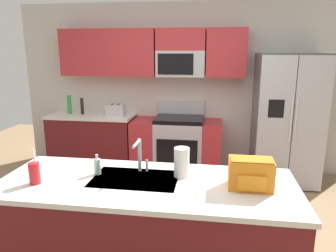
{
  "coord_description": "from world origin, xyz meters",
  "views": [
    {
      "loc": [
        0.52,
        -2.88,
        1.9
      ],
      "look_at": [
        0.0,
        0.6,
        1.05
      ],
      "focal_mm": 34.0,
      "sensor_mm": 36.0,
      "label": 1
    }
  ],
  "objects_px": {
    "refrigerator": "(287,120)",
    "range_oven": "(177,146)",
    "soap_dispenser": "(97,166)",
    "backpack": "(251,173)",
    "bottle_green": "(69,105)",
    "paper_towel_roll": "(182,162)",
    "drink_cup_red": "(35,173)",
    "pepper_mill": "(82,106)",
    "toaster": "(116,110)",
    "sink_faucet": "(139,153)"
  },
  "relations": [
    {
      "from": "range_oven",
      "to": "bottle_green",
      "type": "height_order",
      "value": "bottle_green"
    },
    {
      "from": "range_oven",
      "to": "soap_dispenser",
      "type": "distance_m",
      "value": 2.43
    },
    {
      "from": "toaster",
      "to": "sink_faucet",
      "type": "distance_m",
      "value": 2.37
    },
    {
      "from": "drink_cup_red",
      "to": "pepper_mill",
      "type": "bearing_deg",
      "value": 105.62
    },
    {
      "from": "bottle_green",
      "to": "backpack",
      "type": "bearing_deg",
      "value": -43.58
    },
    {
      "from": "drink_cup_red",
      "to": "refrigerator",
      "type": "bearing_deg",
      "value": 46.84
    },
    {
      "from": "refrigerator",
      "to": "range_oven",
      "type": "bearing_deg",
      "value": 177.4
    },
    {
      "from": "sink_faucet",
      "to": "toaster",
      "type": "bearing_deg",
      "value": 112.36
    },
    {
      "from": "paper_towel_roll",
      "to": "refrigerator",
      "type": "bearing_deg",
      "value": 60.2
    },
    {
      "from": "bottle_green",
      "to": "soap_dispenser",
      "type": "height_order",
      "value": "bottle_green"
    },
    {
      "from": "toaster",
      "to": "soap_dispenser",
      "type": "bearing_deg",
      "value": -76.07
    },
    {
      "from": "refrigerator",
      "to": "soap_dispenser",
      "type": "bearing_deg",
      "value": -130.8
    },
    {
      "from": "range_oven",
      "to": "pepper_mill",
      "type": "bearing_deg",
      "value": -179.9
    },
    {
      "from": "backpack",
      "to": "sink_faucet",
      "type": "bearing_deg",
      "value": 168.05
    },
    {
      "from": "range_oven",
      "to": "refrigerator",
      "type": "bearing_deg",
      "value": -2.6
    },
    {
      "from": "pepper_mill",
      "to": "soap_dispenser",
      "type": "bearing_deg",
      "value": -64.23
    },
    {
      "from": "drink_cup_red",
      "to": "backpack",
      "type": "distance_m",
      "value": 1.63
    },
    {
      "from": "range_oven",
      "to": "pepper_mill",
      "type": "xyz_separation_m",
      "value": [
        -1.5,
        -0.0,
        0.58
      ]
    },
    {
      "from": "paper_towel_roll",
      "to": "bottle_green",
      "type": "bearing_deg",
      "value": 131.62
    },
    {
      "from": "range_oven",
      "to": "toaster",
      "type": "height_order",
      "value": "range_oven"
    },
    {
      "from": "soap_dispenser",
      "to": "backpack",
      "type": "relative_size",
      "value": 0.53
    },
    {
      "from": "soap_dispenser",
      "to": "pepper_mill",
      "type": "bearing_deg",
      "value": 115.77
    },
    {
      "from": "toaster",
      "to": "sink_faucet",
      "type": "height_order",
      "value": "sink_faucet"
    },
    {
      "from": "refrigerator",
      "to": "drink_cup_red",
      "type": "relative_size",
      "value": 6.46
    },
    {
      "from": "refrigerator",
      "to": "backpack",
      "type": "height_order",
      "value": "refrigerator"
    },
    {
      "from": "soap_dispenser",
      "to": "backpack",
      "type": "xyz_separation_m",
      "value": [
        1.22,
        -0.09,
        0.05
      ]
    },
    {
      "from": "refrigerator",
      "to": "backpack",
      "type": "bearing_deg",
      "value": -107.45
    },
    {
      "from": "range_oven",
      "to": "refrigerator",
      "type": "height_order",
      "value": "refrigerator"
    },
    {
      "from": "drink_cup_red",
      "to": "soap_dispenser",
      "type": "xyz_separation_m",
      "value": [
        0.4,
        0.25,
        -0.02
      ]
    },
    {
      "from": "toaster",
      "to": "backpack",
      "type": "height_order",
      "value": "backpack"
    },
    {
      "from": "drink_cup_red",
      "to": "soap_dispenser",
      "type": "bearing_deg",
      "value": 31.78
    },
    {
      "from": "drink_cup_red",
      "to": "bottle_green",
      "type": "bearing_deg",
      "value": 109.89
    },
    {
      "from": "bottle_green",
      "to": "paper_towel_roll",
      "type": "distance_m",
      "value": 3.06
    },
    {
      "from": "pepper_mill",
      "to": "sink_faucet",
      "type": "xyz_separation_m",
      "value": [
        1.46,
        -2.24,
        0.04
      ]
    },
    {
      "from": "sink_faucet",
      "to": "drink_cup_red",
      "type": "xyz_separation_m",
      "value": [
        -0.74,
        -0.35,
        -0.08
      ]
    },
    {
      "from": "toaster",
      "to": "bottle_green",
      "type": "xyz_separation_m",
      "value": [
        -0.78,
        0.06,
        0.06
      ]
    },
    {
      "from": "range_oven",
      "to": "bottle_green",
      "type": "xyz_separation_m",
      "value": [
        -1.72,
        0.0,
        0.6
      ]
    },
    {
      "from": "pepper_mill",
      "to": "paper_towel_roll",
      "type": "distance_m",
      "value": 2.92
    },
    {
      "from": "toaster",
      "to": "drink_cup_red",
      "type": "height_order",
      "value": "drink_cup_red"
    },
    {
      "from": "toaster",
      "to": "sink_faucet",
      "type": "relative_size",
      "value": 0.99
    },
    {
      "from": "refrigerator",
      "to": "soap_dispenser",
      "type": "distance_m",
      "value": 3.0
    },
    {
      "from": "backpack",
      "to": "toaster",
      "type": "bearing_deg",
      "value": 126.86
    },
    {
      "from": "paper_towel_roll",
      "to": "pepper_mill",
      "type": "bearing_deg",
      "value": 128.55
    },
    {
      "from": "sink_faucet",
      "to": "bottle_green",
      "type": "bearing_deg",
      "value": 126.73
    },
    {
      "from": "range_oven",
      "to": "backpack",
      "type": "height_order",
      "value": "backpack"
    },
    {
      "from": "bottle_green",
      "to": "sink_faucet",
      "type": "relative_size",
      "value": 1.04
    },
    {
      "from": "toaster",
      "to": "bottle_green",
      "type": "relative_size",
      "value": 0.96
    },
    {
      "from": "drink_cup_red",
      "to": "paper_towel_roll",
      "type": "xyz_separation_m",
      "value": [
        1.1,
        0.31,
        0.04
      ]
    },
    {
      "from": "refrigerator",
      "to": "paper_towel_roll",
      "type": "bearing_deg",
      "value": -119.8
    },
    {
      "from": "toaster",
      "to": "bottle_green",
      "type": "bearing_deg",
      "value": 175.81
    }
  ]
}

